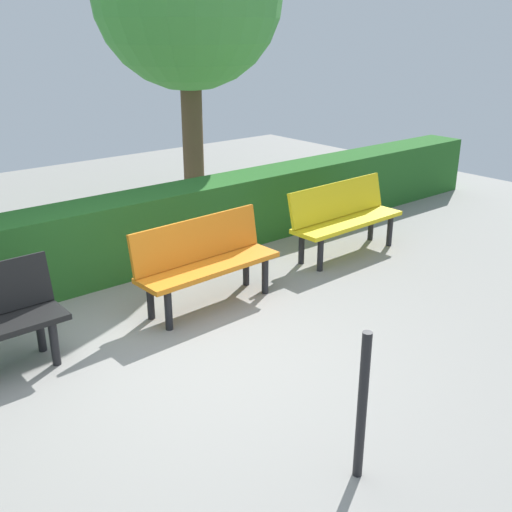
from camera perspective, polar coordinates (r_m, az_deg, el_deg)
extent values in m
plane|color=gray|center=(5.13, -7.56, -9.91)|extent=(16.00, 16.00, 0.00)
cube|color=yellow|center=(7.33, 8.74, 3.22)|extent=(1.59, 0.46, 0.05)
cube|color=yellow|center=(7.38, 7.72, 5.31)|extent=(1.58, 0.18, 0.42)
cylinder|color=black|center=(7.79, 12.56, 2.33)|extent=(0.07, 0.07, 0.39)
cylinder|color=black|center=(7.96, 10.84, 2.86)|extent=(0.07, 0.07, 0.39)
cylinder|color=black|center=(6.85, 6.11, 0.13)|extent=(0.07, 0.07, 0.39)
cylinder|color=black|center=(7.05, 4.33, 0.78)|extent=(0.07, 0.07, 0.39)
cube|color=orange|center=(5.90, -4.41, -1.02)|extent=(1.52, 0.48, 0.05)
cube|color=orange|center=(5.96, -5.59, 1.58)|extent=(1.51, 0.17, 0.42)
cylinder|color=black|center=(6.24, 0.86, -1.90)|extent=(0.07, 0.07, 0.39)
cylinder|color=black|center=(6.45, -0.95, -1.13)|extent=(0.07, 0.07, 0.39)
cylinder|color=black|center=(5.56, -8.30, -5.10)|extent=(0.07, 0.07, 0.39)
cylinder|color=black|center=(5.79, -9.97, -4.11)|extent=(0.07, 0.07, 0.39)
cylinder|color=black|center=(5.23, -18.56, -7.86)|extent=(0.07, 0.07, 0.39)
cylinder|color=black|center=(5.48, -19.77, -6.63)|extent=(0.07, 0.07, 0.39)
cube|color=#266023|center=(7.01, -10.12, 2.44)|extent=(11.60, 0.60, 0.86)
cylinder|color=brown|center=(9.31, -6.04, 11.65)|extent=(0.31, 0.31, 2.26)
cylinder|color=black|center=(3.74, 10.02, -13.90)|extent=(0.06, 0.06, 1.00)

